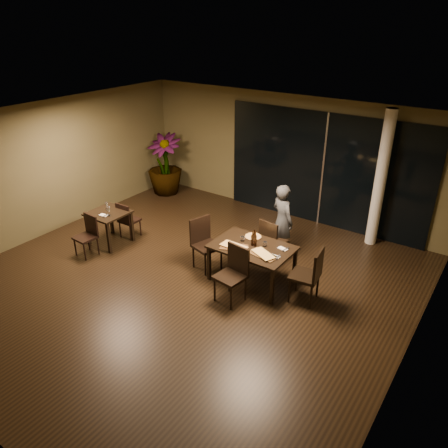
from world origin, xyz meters
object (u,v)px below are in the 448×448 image
diner (282,221)px  chair_main_near (234,271)px  main_table (252,250)px  bottle_b (255,239)px  chair_main_right (310,273)px  potted_plant (165,164)px  chair_side_near (88,233)px  side_table (109,217)px  chair_main_far (271,239)px  chair_main_left (204,240)px  chair_side_far (127,219)px  bottle_a (253,238)px  bottle_c (254,237)px

diner → chair_main_near: bearing=115.0°
main_table → bottle_b: (0.03, 0.04, 0.22)m
chair_main_right → potted_plant: potted_plant is taller
chair_side_near → side_table: bearing=94.9°
chair_main_far → chair_main_right: size_ratio=0.93×
chair_main_near → bottle_b: size_ratio=3.50×
chair_main_left → chair_side_far: (-2.21, -0.00, -0.11)m
main_table → chair_side_near: 3.57m
diner → potted_plant: bearing=7.1°
chair_main_far → bottle_b: 0.83m
chair_main_near → chair_main_left: chair_main_left is taller
chair_main_right → chair_side_far: chair_main_right is taller
chair_main_right → diner: bearing=-142.3°
chair_main_near → chair_main_right: chair_main_right is taller
chair_main_left → potted_plant: potted_plant is taller
chair_side_near → bottle_a: size_ratio=3.05×
chair_main_right → chair_main_far: bearing=-129.8°
diner → bottle_c: 1.15m
diner → bottle_a: bearing=113.3°
diner → bottle_a: diner is taller
main_table → chair_side_far: chair_side_far is taller
main_table → chair_side_near: size_ratio=1.69×
chair_main_far → bottle_c: 0.80m
chair_main_far → potted_plant: size_ratio=0.58×
chair_side_far → bottle_a: 3.28m
side_table → potted_plant: (-1.00, 2.98, 0.22)m
potted_plant → chair_main_right: bearing=-23.8°
chair_main_far → bottle_b: size_ratio=3.30×
diner → side_table: bearing=50.1°
chair_side_near → bottle_b: bearing=22.1°
bottle_c → side_table: bearing=-170.4°
chair_side_far → chair_main_right: bearing=179.6°
chair_side_far → chair_main_left: bearing=178.1°
chair_side_near → bottle_b: 3.63m
chair_main_left → side_table: bearing=115.6°
chair_main_far → chair_main_near: chair_main_near is taller
chair_side_far → potted_plant: potted_plant is taller
bottle_a → chair_side_near: bearing=-161.3°
chair_side_near → bottle_a: (3.37, 1.14, 0.40)m
chair_main_far → chair_side_near: bearing=37.7°
potted_plant → bottle_b: (4.43, -2.44, 0.05)m
side_table → chair_side_near: (0.01, -0.60, -0.13)m
chair_main_right → chair_side_near: size_ratio=1.19×
main_table → bottle_b: 0.23m
main_table → bottle_c: bearing=94.6°
side_table → main_table: bearing=8.4°
main_table → chair_main_right: chair_main_right is taller
main_table → chair_main_right: bearing=0.5°
side_table → chair_main_left: (2.34, 0.40, -0.03)m
main_table → chair_main_right: size_ratio=1.42×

